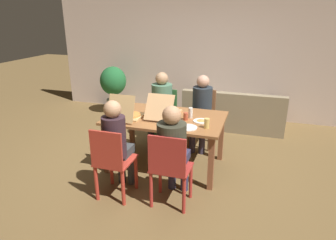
# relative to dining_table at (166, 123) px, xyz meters

# --- Properties ---
(ground_plane) EXTENTS (20.00, 20.00, 0.00)m
(ground_plane) POSITION_rel_dining_table_xyz_m (0.00, 0.00, -0.68)
(ground_plane) COLOR brown
(back_wall) EXTENTS (6.74, 0.12, 2.64)m
(back_wall) POSITION_rel_dining_table_xyz_m (0.00, 2.63, 0.64)
(back_wall) COLOR beige
(back_wall) RESTS_ON ground
(dining_table) EXTENTS (1.65, 1.05, 0.77)m
(dining_table) POSITION_rel_dining_table_xyz_m (0.00, 0.00, 0.00)
(dining_table) COLOR #945C32
(dining_table) RESTS_ON ground
(chair_0) EXTENTS (0.41, 0.42, 0.95)m
(chair_0) POSITION_rel_dining_table_xyz_m (0.35, 0.96, -0.16)
(chair_0) COLOR #975E3B
(chair_0) RESTS_ON ground
(person_0) EXTENTS (0.32, 0.52, 1.23)m
(person_0) POSITION_rel_dining_table_xyz_m (0.35, 0.81, 0.04)
(person_0) COLOR #393145
(person_0) RESTS_ON ground
(chair_1) EXTENTS (0.42, 0.45, 0.93)m
(chair_1) POSITION_rel_dining_table_xyz_m (-0.35, -0.99, -0.18)
(chair_1) COLOR #B83528
(chair_1) RESTS_ON ground
(person_1) EXTENTS (0.28, 0.47, 1.23)m
(person_1) POSITION_rel_dining_table_xyz_m (-0.35, -0.85, 0.04)
(person_1) COLOR #393D3E
(person_1) RESTS_ON ground
(chair_2) EXTENTS (0.45, 0.38, 0.93)m
(chair_2) POSITION_rel_dining_table_xyz_m (0.35, -0.95, -0.16)
(chair_2) COLOR #AF2E29
(chair_2) RESTS_ON ground
(person_2) EXTENTS (0.34, 0.52, 1.22)m
(person_2) POSITION_rel_dining_table_xyz_m (0.35, -0.82, 0.04)
(person_2) COLOR #302F4C
(person_2) RESTS_ON ground
(chair_3) EXTENTS (0.45, 0.39, 0.90)m
(chair_3) POSITION_rel_dining_table_xyz_m (-0.35, 0.95, -0.19)
(chair_3) COLOR #316432
(chair_3) RESTS_ON ground
(person_3) EXTENTS (0.35, 0.55, 1.23)m
(person_3) POSITION_rel_dining_table_xyz_m (-0.35, 0.82, 0.05)
(person_3) COLOR #312C3A
(person_3) RESTS_ON ground
(pizza_box_0) EXTENTS (0.39, 0.61, 0.35)m
(pizza_box_0) POSITION_rel_dining_table_xyz_m (-0.04, 0.08, 0.14)
(pizza_box_0) COLOR tan
(pizza_box_0) RESTS_ON dining_table
(pizza_box_1) EXTENTS (0.37, 0.50, 0.38)m
(pizza_box_1) POSITION_rel_dining_table_xyz_m (-0.50, -0.20, 0.14)
(pizza_box_1) COLOR tan
(pizza_box_1) RESTS_ON dining_table
(plate_0) EXTENTS (0.26, 0.26, 0.01)m
(plate_0) POSITION_rel_dining_table_xyz_m (0.40, -0.33, 0.10)
(plate_0) COLOR white
(plate_0) RESTS_ON dining_table
(plate_1) EXTENTS (0.23, 0.23, 0.03)m
(plate_1) POSITION_rel_dining_table_xyz_m (0.52, -0.04, 0.10)
(plate_1) COLOR white
(plate_1) RESTS_ON dining_table
(drinking_glass_0) EXTENTS (0.07, 0.07, 0.13)m
(drinking_glass_0) POSITION_rel_dining_table_xyz_m (0.64, -0.26, 0.16)
(drinking_glass_0) COLOR #E1BF63
(drinking_glass_0) RESTS_ON dining_table
(drinking_glass_1) EXTENTS (0.07, 0.07, 0.10)m
(drinking_glass_1) POSITION_rel_dining_table_xyz_m (0.30, -0.03, 0.14)
(drinking_glass_1) COLOR #B44A2F
(drinking_glass_1) RESTS_ON dining_table
(drinking_glass_2) EXTENTS (0.06, 0.06, 0.15)m
(drinking_glass_2) POSITION_rel_dining_table_xyz_m (0.34, 0.07, 0.16)
(drinking_glass_2) COLOR silver
(drinking_glass_2) RESTS_ON dining_table
(couch) EXTENTS (1.93, 0.84, 0.76)m
(couch) POSITION_rel_dining_table_xyz_m (0.78, 1.95, -0.41)
(couch) COLOR gray
(couch) RESTS_ON ground
(potted_plant) EXTENTS (0.58, 0.58, 1.05)m
(potted_plant) POSITION_rel_dining_table_xyz_m (-1.90, 2.05, -0.03)
(potted_plant) COLOR gray
(potted_plant) RESTS_ON ground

